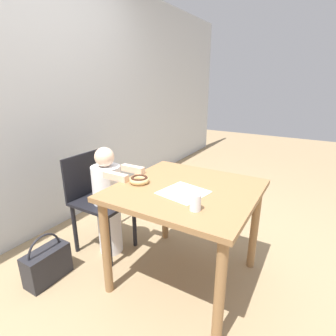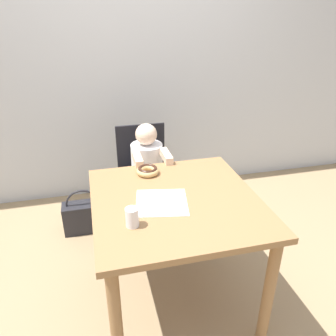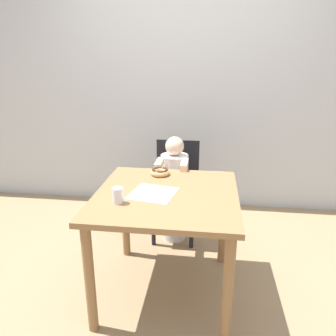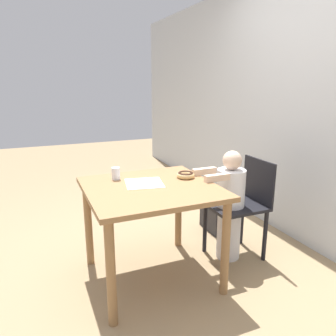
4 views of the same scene
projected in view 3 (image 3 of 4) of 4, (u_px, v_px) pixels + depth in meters
ground_plane at (167, 290)px, 2.32m from camera, size 12.00×12.00×0.00m
wall_back at (186, 90)px, 3.34m from camera, size 8.00×0.05×2.50m
dining_table at (166, 209)px, 2.12m from camera, size 0.90×0.93×0.74m
chair at (176, 186)px, 2.96m from camera, size 0.39×0.46×0.85m
child_figure at (174, 190)px, 2.83m from camera, size 0.25×0.42×0.94m
donut at (160, 172)px, 2.39m from camera, size 0.14×0.14×0.05m
napkin at (153, 193)px, 2.07m from camera, size 0.32×0.32×0.00m
handbag at (123, 213)px, 3.17m from camera, size 0.33×0.15×0.38m
cup at (118, 196)px, 1.92m from camera, size 0.06×0.06×0.10m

